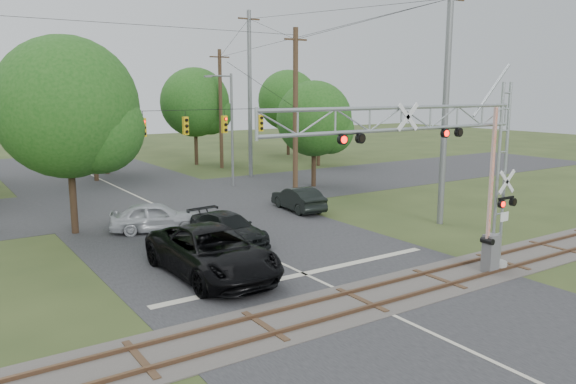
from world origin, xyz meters
TOP-DOWN VIEW (x-y plane):
  - ground at (0.00, 0.00)m, footprint 160.00×160.00m
  - road_main at (0.00, 10.00)m, footprint 14.00×90.00m
  - road_cross at (0.00, 24.00)m, footprint 90.00×12.00m
  - railroad_track at (0.00, 2.00)m, footprint 90.00×3.20m
  - crossing_gantry at (3.56, 1.64)m, footprint 12.03×0.98m
  - traffic_signal_span at (0.91, 20.00)m, footprint 19.34×0.36m
  - pickup_black at (-3.14, 7.43)m, footprint 3.40×7.11m
  - car_dark at (-0.35, 11.39)m, footprint 2.58×5.20m
  - sedan_silver at (-2.45, 15.50)m, footprint 5.02×3.44m
  - suv_dark at (6.76, 15.69)m, footprint 2.01×4.63m
  - streetlight at (7.51, 25.90)m, footprint 2.28×0.24m
  - utility_poles at (2.48, 22.21)m, footprint 26.01×27.43m
  - treeline at (0.50, 32.64)m, footprint 53.32×30.82m

SIDE VIEW (x-z plane):
  - ground at x=0.00m, z-range 0.00..0.00m
  - road_main at x=0.00m, z-range 0.00..0.02m
  - road_cross at x=0.00m, z-range 0.00..0.02m
  - railroad_track at x=0.00m, z-range -0.05..0.11m
  - car_dark at x=-0.35m, z-range 0.00..1.45m
  - suv_dark at x=6.76m, z-range 0.00..1.48m
  - sedan_silver at x=-2.45m, z-range 0.00..1.59m
  - pickup_black at x=-3.14m, z-range 0.00..1.96m
  - crossing_gantry at x=3.56m, z-range 0.94..8.60m
  - streetlight at x=7.51m, z-range 0.51..9.07m
  - traffic_signal_span at x=0.91m, z-range -0.10..11.40m
  - treeline at x=0.50m, z-range 0.88..10.92m
  - utility_poles at x=2.48m, z-range -0.68..13.11m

